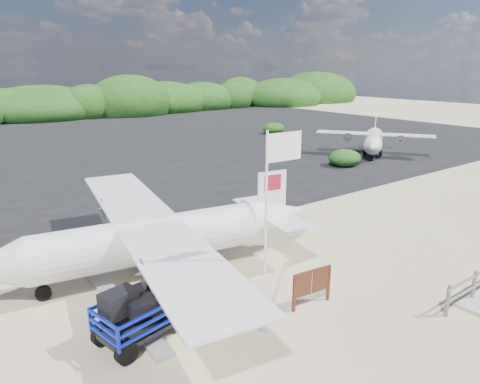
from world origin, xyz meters
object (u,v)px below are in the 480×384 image
Objects in this scene: signboard at (311,305)px; aircraft_large at (235,152)px; flagpole at (264,328)px; baggage_cart at (147,336)px; crew_c at (263,204)px; crew_a at (157,229)px; crew_b at (125,224)px.

aircraft_large reaches higher than signboard.
baggage_cart is at bearing 150.68° from flagpole.
baggage_cart is 9.57m from crew_c.
signboard is 0.11× the size of aircraft_large.
signboard is 0.83× the size of crew_a.
crew_c is at bearing 68.46° from signboard.
crew_c is at bearing 68.41° from aircraft_large.
baggage_cart is at bearing 58.73° from aircraft_large.
flagpole is at bearing 62.73° from crew_c.
flagpole is at bearing -171.94° from signboard.
crew_b is 0.12× the size of aircraft_large.
signboard is 8.42m from crew_b.
flagpole is at bearing 93.45° from crew_b.
signboard is at bearing 125.67° from crew_a.
crew_b reaches higher than signboard.
crew_a is at bearing 49.07° from baggage_cart.
aircraft_large is (12.28, 21.25, 0.00)m from signboard.
crew_c is (5.32, 6.57, 0.88)m from flagpole.
crew_c is (3.42, 6.51, 0.88)m from signboard.
flagpole reaches higher than crew_c.
signboard is at bearing 73.99° from crew_c.
baggage_cart is at bearing 70.48° from crew_b.
crew_c is at bearing -160.86° from crew_a.
aircraft_large reaches higher than crew_c.
crew_c is at bearing 19.56° from baggage_cart.
crew_b is at bearing -1.29° from crew_c.
crew_b is at bearing 51.03° from aircraft_large.
flagpole reaches higher than crew_a.
baggage_cart is 1.56× the size of crew_c.
flagpole reaches higher than crew_b.
crew_b is (-0.77, 1.44, -0.04)m from crew_a.
aircraft_large is at bearing 37.22° from baggage_cart.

